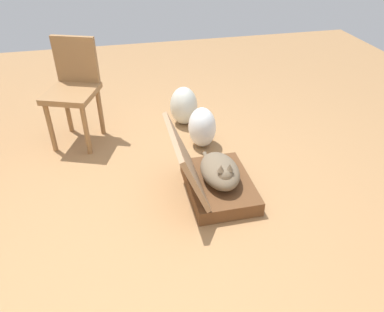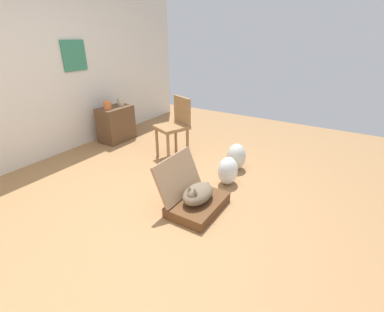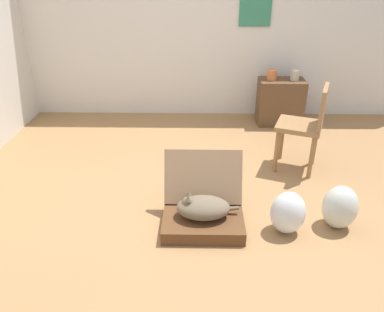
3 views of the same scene
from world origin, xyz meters
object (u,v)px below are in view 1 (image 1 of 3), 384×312
object	(u,v)px
suitcase_base	(219,186)
plastic_bag_clear	(184,106)
cat	(220,171)
plastic_bag_white	(202,127)
chair	(74,87)

from	to	relation	value
suitcase_base	plastic_bag_clear	xyz separation A→B (m)	(1.13, 0.04, 0.13)
suitcase_base	cat	size ratio (longest dim) A/B	1.29
plastic_bag_clear	plastic_bag_white	bearing A→B (deg)	-170.21
plastic_bag_white	cat	bearing A→B (deg)	177.03
plastic_bag_clear	chair	world-z (taller)	chair
cat	suitcase_base	bearing A→B (deg)	-2.55
cat	chair	world-z (taller)	chair
cat	chair	size ratio (longest dim) A/B	0.56
suitcase_base	plastic_bag_clear	world-z (taller)	plastic_bag_clear
suitcase_base	plastic_bag_white	distance (m)	0.70
plastic_bag_white	plastic_bag_clear	bearing A→B (deg)	9.79
plastic_bag_white	chair	xyz separation A→B (m)	(0.37, 1.07, 0.33)
cat	plastic_bag_white	xyz separation A→B (m)	(0.69, -0.04, -0.02)
suitcase_base	plastic_bag_white	size ratio (longest dim) A/B	1.80
plastic_bag_white	suitcase_base	bearing A→B (deg)	177.02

